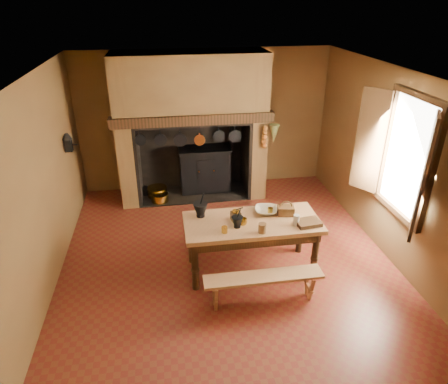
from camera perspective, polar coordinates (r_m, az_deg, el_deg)
name	(u,v)px	position (r m, az deg, el deg)	size (l,w,h in m)	color
floor	(226,258)	(6.34, 0.35, -9.36)	(5.50, 5.50, 0.00)	maroon
ceiling	(227,75)	(5.21, 0.44, 16.41)	(5.50, 5.50, 0.00)	silver
back_wall	(205,121)	(8.19, -2.78, 10.11)	(5.00, 0.02, 2.80)	brown
wall_left	(41,189)	(5.81, -24.74, 0.45)	(0.02, 5.50, 2.80)	brown
wall_right	(391,166)	(6.49, 22.77, 3.49)	(0.02, 5.50, 2.80)	brown
wall_front	(282,316)	(3.38, 8.31, -17.14)	(5.00, 0.02, 2.80)	brown
chimney_breast	(191,107)	(7.63, -4.75, 12.03)	(2.95, 0.96, 2.80)	brown
iron_range	(205,169)	(8.21, -2.69, 3.36)	(1.12, 0.55, 1.60)	black
hearth_pans	(157,194)	(8.14, -9.52, -0.26)	(0.51, 0.62, 0.20)	#B08528
hanging_pans	(192,139)	(7.28, -4.61, 7.59)	(1.92, 0.29, 0.27)	black
onion_string	(264,137)	(7.49, 5.78, 7.83)	(0.12, 0.10, 0.46)	#934A1B
herb_bunch	(274,134)	(7.52, 7.14, 8.24)	(0.20, 0.20, 0.35)	#616731
window	(400,157)	(6.00, 23.89, 4.55)	(0.39, 1.75, 1.76)	white
wall_coffee_mill	(68,141)	(7.15, -21.44, 6.76)	(0.23, 0.16, 0.31)	black
work_table	(252,229)	(5.73, 4.01, -5.27)	(1.92, 0.86, 0.83)	tan
bench_front	(263,282)	(5.37, 5.63, -12.73)	(1.57, 0.27, 0.44)	tan
bench_back	(242,227)	(6.49, 2.60, -4.98)	(1.54, 0.27, 0.43)	tan
mortar_large	(200,209)	(5.71, -3.38, -2.45)	(0.21, 0.21, 0.36)	black
mortar_small	(237,221)	(5.46, 1.90, -4.23)	(0.16, 0.16, 0.27)	black
coffee_grinder	(236,216)	(5.63, 1.69, -3.38)	(0.18, 0.14, 0.20)	#352110
brass_mug_a	(225,230)	(5.36, 0.07, -5.40)	(0.08, 0.08, 0.09)	#B08528
brass_mug_b	(270,210)	(5.86, 6.62, -2.64)	(0.08, 0.08, 0.09)	#B08528
mixing_bowl	(266,210)	(5.86, 6.01, -2.64)	(0.33, 0.33, 0.08)	beige
stoneware_crock	(262,228)	(5.38, 5.49, -5.16)	(0.11, 0.11, 0.13)	brown
glass_jar	(296,220)	(5.62, 10.29, -3.91)	(0.09, 0.09, 0.15)	beige
wicker_basket	(286,210)	(5.84, 8.81, -2.56)	(0.26, 0.20, 0.22)	#432714
wooden_tray	(308,223)	(5.67, 11.94, -4.32)	(0.33, 0.24, 0.06)	#352110
brass_cup	(243,222)	(5.53, 2.67, -4.27)	(0.13, 0.13, 0.10)	#B08528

